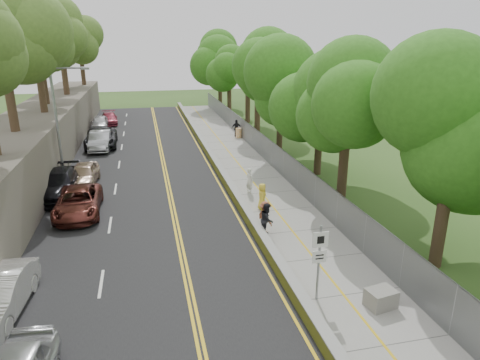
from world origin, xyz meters
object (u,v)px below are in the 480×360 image
object	(u,v)px
concrete_block	(381,298)
car_2	(78,202)
streetlight	(60,118)
painter_0	(262,197)
construction_barrel	(239,133)
signpost	(319,255)
person_far	(237,128)

from	to	relation	value
concrete_block	car_2	world-z (taller)	car_2
streetlight	painter_0	bearing A→B (deg)	-32.81
construction_barrel	signpost	bearing A→B (deg)	-96.53
streetlight	car_2	world-z (taller)	streetlight
streetlight	car_2	distance (m)	7.30
concrete_block	construction_barrel	bearing A→B (deg)	87.86
car_2	painter_0	world-z (taller)	painter_0
signpost	car_2	bearing A→B (deg)	132.40
construction_barrel	person_far	bearing A→B (deg)	101.08
construction_barrel	concrete_block	xyz separation A→B (m)	(-1.10, -29.39, -0.14)
signpost	painter_0	size ratio (longest dim) A/B	1.93
streetlight	painter_0	world-z (taller)	streetlight
signpost	concrete_block	world-z (taller)	signpost
concrete_block	painter_0	distance (m)	10.48
painter_0	concrete_block	bearing A→B (deg)	-159.66
streetlight	concrete_block	xyz separation A→B (m)	(13.66, -18.00, -4.24)
signpost	concrete_block	xyz separation A→B (m)	(2.15, -0.98, -1.56)
construction_barrel	car_2	xyz separation A→B (m)	(-13.30, -17.40, 0.22)
signpost	painter_0	world-z (taller)	signpost
streetlight	painter_0	distance (m)	14.67
person_far	construction_barrel	bearing A→B (deg)	111.10
streetlight	signpost	bearing A→B (deg)	-55.92
concrete_block	car_2	size ratio (longest dim) A/B	0.20
signpost	construction_barrel	xyz separation A→B (m)	(3.25, 28.41, -1.42)
concrete_block	person_far	xyz separation A→B (m)	(1.00, 29.90, 0.53)
painter_0	construction_barrel	bearing A→B (deg)	2.22
car_2	person_far	world-z (taller)	person_far
concrete_block	car_2	xyz separation A→B (m)	(-12.20, 11.99, 0.37)
painter_0	person_far	bearing A→B (deg)	2.73
construction_barrel	person_far	world-z (taller)	person_far
construction_barrel	concrete_block	bearing A→B (deg)	-92.14
car_2	signpost	bearing A→B (deg)	-48.36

